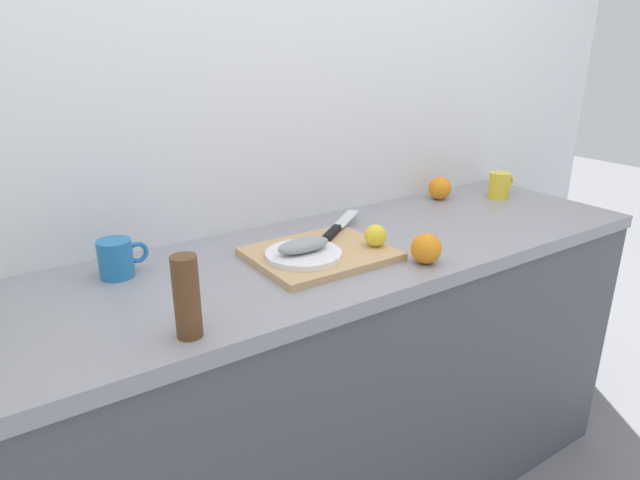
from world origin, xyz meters
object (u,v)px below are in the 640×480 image
Objects in this scene: lemon_0 at (376,235)px; coffee_mug_1 at (499,185)px; chef_knife at (337,227)px; pepper_mill at (187,297)px; orange_0 at (440,188)px; fish_fillet at (303,245)px; cutting_board at (320,254)px; white_plate at (304,254)px; coffee_mug_0 at (117,258)px.

lemon_0 is 0.52× the size of coffee_mug_1.
chef_knife is at bearing 93.45° from lemon_0.
coffee_mug_1 is 0.69× the size of pepper_mill.
orange_0 is 0.49× the size of pepper_mill.
coffee_mug_1 is at bearing 13.60° from lemon_0.
pepper_mill is (-0.38, -0.18, 0.03)m from fish_fillet.
pepper_mill is at bearing 170.97° from chef_knife.
lemon_0 reaches higher than chef_knife.
lemon_0 is at bearing 13.69° from pepper_mill.
cutting_board is 2.41× the size of fish_fillet.
orange_0 reaches higher than fish_fillet.
white_plate is 0.03m from fish_fillet.
pepper_mill is at bearing -159.14° from orange_0.
cutting_board is at bearing 13.66° from fish_fillet.
orange_0 is (0.75, 0.25, 0.01)m from white_plate.
white_plate is at bearing 90.00° from fish_fillet.
lemon_0 reaches higher than cutting_board.
orange_0 reaches higher than chef_knife.
lemon_0 is 0.36× the size of pepper_mill.
pepper_mill reaches higher than cutting_board.
coffee_mug_1 is 1.36m from pepper_mill.
fish_fillet is at bearing -90.00° from white_plate.
cutting_board is 1.45× the size of chef_knife.
fish_fillet is 1.22× the size of coffee_mug_0.
fish_fillet is at bearing -171.72° from coffee_mug_1.
coffee_mug_0 is at bearing 159.73° from lemon_0.
white_plate is at bearing 175.08° from chef_knife.
pepper_mill is at bearing -154.31° from white_plate.
cutting_board is 2.13× the size of pepper_mill.
orange_0 is at bearing 20.86° from pepper_mill.
cutting_board is 0.89m from coffee_mug_1.
lemon_0 is at bearing -123.51° from chef_knife.
white_plate is (-0.06, -0.01, 0.02)m from cutting_board.
chef_knife is 4.09× the size of lemon_0.
coffee_mug_1 is (0.73, 0.18, -0.00)m from lemon_0.
pepper_mill reaches higher than lemon_0.
pepper_mill is (-1.13, -0.43, 0.04)m from orange_0.
cutting_board is at bearing 24.14° from pepper_mill.
fish_fillet reaches higher than cutting_board.
white_plate is at bearing -24.41° from coffee_mug_0.
fish_fillet is at bearing 168.84° from lemon_0.
coffee_mug_1 reaches higher than lemon_0.
coffee_mug_1 is at bearing 8.28° from fish_fillet.
fish_fillet is 0.95m from coffee_mug_1.
fish_fillet is 0.60× the size of chef_knife.
white_plate is 0.21m from lemon_0.
lemon_0 is at bearing -21.03° from cutting_board.
pepper_mill reaches higher than chef_knife.
orange_0 is at bearing 28.00° from lemon_0.
white_plate is 3.29× the size of lemon_0.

